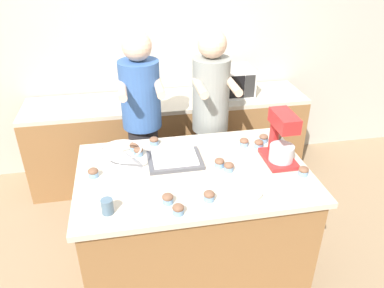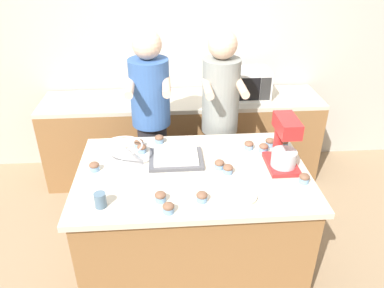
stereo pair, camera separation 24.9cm
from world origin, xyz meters
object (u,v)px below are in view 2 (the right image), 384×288
at_px(cupcake_4, 168,208).
at_px(cupcake_5, 284,143).
at_px(cupcake_9, 202,197).
at_px(microwave_oven, 244,84).
at_px(stand_mixer, 284,146).
at_px(cupcake_3, 264,148).
at_px(cupcake_1, 219,164).
at_px(cupcake_12, 160,197).
at_px(person_right, 220,123).
at_px(cupcake_6, 304,178).
at_px(baking_tray, 176,158).
at_px(cupcake_8, 159,139).
at_px(cupcake_7, 139,143).
at_px(mixing_bowl, 123,154).
at_px(cupcake_2, 249,145).
at_px(cupcake_0, 94,166).
at_px(drinking_glass, 100,200).
at_px(small_plate, 243,196).
at_px(cupcake_13, 270,142).
at_px(cupcake_10, 142,148).
at_px(cupcake_11, 228,169).
at_px(person_left, 152,126).

xyz_separation_m(cupcake_4, cupcake_5, (0.89, 0.71, 0.00)).
bearing_deg(cupcake_9, microwave_oven, 71.04).
bearing_deg(stand_mixer, cupcake_3, 109.83).
height_order(cupcake_1, cupcake_12, same).
relative_size(person_right, cupcake_6, 24.70).
bearing_deg(cupcake_12, cupcake_1, 39.54).
bearing_deg(cupcake_4, baking_tray, 83.56).
bearing_deg(cupcake_6, cupcake_8, 147.27).
bearing_deg(cupcake_7, mixing_bowl, -112.09).
height_order(baking_tray, cupcake_4, cupcake_4).
bearing_deg(cupcake_12, cupcake_2, 41.43).
distance_m(cupcake_0, cupcake_12, 0.58).
height_order(drinking_glass, cupcake_1, drinking_glass).
xyz_separation_m(drinking_glass, cupcake_9, (0.60, 0.01, -0.01)).
bearing_deg(cupcake_12, small_plate, -0.13).
distance_m(person_right, cupcake_9, 1.08).
bearing_deg(cupcake_6, cupcake_3, 112.06).
relative_size(cupcake_0, cupcake_5, 1.00).
bearing_deg(cupcake_9, cupcake_8, 109.06).
relative_size(person_right, cupcake_4, 24.70).
xyz_separation_m(small_plate, cupcake_8, (-0.51, 0.73, 0.02)).
bearing_deg(cupcake_12, cupcake_5, 32.86).
bearing_deg(mixing_bowl, person_right, 38.00).
distance_m(cupcake_2, cupcake_9, 0.73).
distance_m(cupcake_9, cupcake_12, 0.25).
bearing_deg(stand_mixer, small_plate, -135.21).
xyz_separation_m(microwave_oven, cupcake_13, (-0.00, -1.06, -0.08)).
height_order(cupcake_6, cupcake_13, same).
height_order(cupcake_10, cupcake_13, same).
xyz_separation_m(mixing_bowl, cupcake_13, (1.08, 0.18, -0.05)).
relative_size(cupcake_2, cupcake_5, 1.00).
bearing_deg(cupcake_1, cupcake_11, -52.11).
height_order(drinking_glass, cupcake_3, drinking_glass).
height_order(cupcake_8, cupcake_13, same).
relative_size(cupcake_3, cupcake_8, 1.00).
bearing_deg(cupcake_13, cupcake_11, -137.40).
height_order(microwave_oven, cupcake_11, microwave_oven).
xyz_separation_m(person_left, microwave_oven, (0.91, 0.65, 0.12)).
height_order(person_right, cupcake_13, person_right).
xyz_separation_m(person_right, cupcake_1, (-0.10, -0.70, 0.03)).
distance_m(stand_mixer, mixing_bowl, 1.10).
bearing_deg(cupcake_6, cupcake_12, -172.22).
bearing_deg(cupcake_3, drinking_glass, -153.26).
bearing_deg(baking_tray, cupcake_7, 142.21).
relative_size(cupcake_7, cupcake_12, 1.00).
xyz_separation_m(microwave_oven, cupcake_7, (-1.00, -1.01, -0.08)).
bearing_deg(person_right, person_left, 179.98).
xyz_separation_m(cupcake_1, cupcake_5, (0.53, 0.27, 0.00)).
height_order(baking_tray, cupcake_7, cupcake_7).
xyz_separation_m(baking_tray, cupcake_9, (0.14, -0.48, 0.01)).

